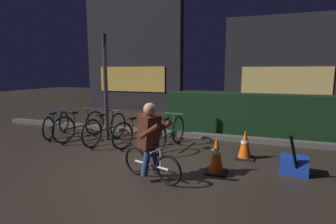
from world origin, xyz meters
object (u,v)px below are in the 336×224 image
at_px(traffic_cone_near, 216,155).
at_px(traffic_cone_far, 245,145).
at_px(parked_bike_center_left, 106,129).
at_px(closed_umbrella, 294,156).
at_px(parked_bike_center_right, 137,131).
at_px(street_post, 106,88).
at_px(parked_bike_left_mid, 80,126).
at_px(parked_bike_leftmost, 57,124).
at_px(parked_bike_right_mid, 169,133).
at_px(cyclist, 151,141).
at_px(blue_crate, 294,165).

xyz_separation_m(traffic_cone_near, traffic_cone_far, (0.41, 0.95, -0.03)).
height_order(parked_bike_center_left, closed_umbrella, closed_umbrella).
bearing_deg(parked_bike_center_right, street_post, 97.54).
height_order(street_post, parked_bike_center_left, street_post).
bearing_deg(parked_bike_left_mid, closed_umbrella, -89.56).
relative_size(street_post, parked_bike_leftmost, 1.81).
distance_m(parked_bike_right_mid, closed_umbrella, 2.65).
distance_m(parked_bike_leftmost, traffic_cone_far, 4.93).
bearing_deg(closed_umbrella, parked_bike_center_left, -73.95).
bearing_deg(cyclist, parked_bike_right_mid, 118.18).
bearing_deg(parked_bike_left_mid, blue_crate, -86.67).
bearing_deg(traffic_cone_far, traffic_cone_near, -113.55).
bearing_deg(parked_bike_leftmost, traffic_cone_far, -110.17).
distance_m(parked_bike_center_right, blue_crate, 3.39).
distance_m(parked_bike_center_left, blue_crate, 4.19).
bearing_deg(closed_umbrella, parked_bike_left_mid, -72.84).
height_order(parked_bike_leftmost, parked_bike_left_mid, parked_bike_left_mid).
relative_size(cyclist, closed_umbrella, 1.47).
xyz_separation_m(street_post, parked_bike_right_mid, (1.74, -0.20, -0.96)).
height_order(parked_bike_left_mid, parked_bike_right_mid, parked_bike_right_mid).
height_order(parked_bike_leftmost, traffic_cone_far, parked_bike_leftmost).
xyz_separation_m(street_post, blue_crate, (4.25, -0.90, -1.16)).
height_order(parked_bike_left_mid, traffic_cone_near, parked_bike_left_mid).
bearing_deg(parked_bike_center_left, street_post, 31.73).
distance_m(street_post, parked_bike_center_right, 1.38).
bearing_deg(parked_bike_center_left, traffic_cone_far, -86.26).
bearing_deg(parked_bike_center_left, blue_crate, -93.38).
bearing_deg(parked_bike_leftmost, traffic_cone_near, -122.15).
distance_m(parked_bike_left_mid, closed_umbrella, 5.01).
height_order(traffic_cone_near, closed_umbrella, closed_umbrella).
xyz_separation_m(parked_bike_right_mid, cyclist, (0.30, -1.72, 0.28)).
bearing_deg(blue_crate, street_post, 168.04).
xyz_separation_m(parked_bike_left_mid, closed_umbrella, (4.91, -0.99, 0.04)).
distance_m(parked_bike_center_right, cyclist, 2.08).
distance_m(parked_bike_center_left, cyclist, 2.57).
bearing_deg(parked_bike_center_left, cyclist, -125.39).
bearing_deg(traffic_cone_far, parked_bike_right_mid, 174.76).
bearing_deg(parked_bike_center_left, traffic_cone_near, -104.56).
bearing_deg(street_post, blue_crate, -11.96).
relative_size(blue_crate, cyclist, 0.35).
bearing_deg(cyclist, parked_bike_center_right, 140.71).
bearing_deg(parked_bike_leftmost, cyclist, -134.31).
bearing_deg(parked_bike_leftmost, parked_bike_right_mid, -109.01).
relative_size(parked_bike_center_left, blue_crate, 3.78).
relative_size(parked_bike_right_mid, traffic_cone_far, 2.85).
relative_size(traffic_cone_near, traffic_cone_far, 1.10).
bearing_deg(traffic_cone_far, parked_bike_center_right, 176.12).
xyz_separation_m(parked_bike_center_right, parked_bike_right_mid, (0.80, -0.01, 0.02)).
bearing_deg(parked_bike_right_mid, parked_bike_left_mid, 95.30).
height_order(traffic_cone_far, cyclist, cyclist).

